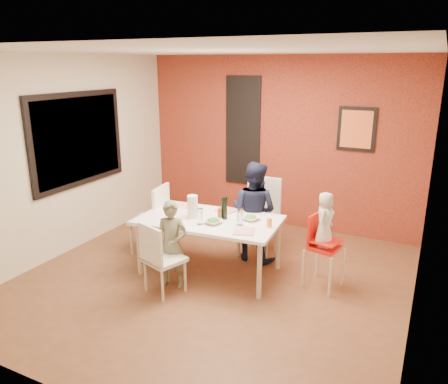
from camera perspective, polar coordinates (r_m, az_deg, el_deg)
The scene contains 35 objects.
ground at distance 5.51m, azimuth -1.41°, elevation -11.34°, with size 4.50×4.50×0.00m, color brown.
ceiling at distance 4.87m, azimuth -1.65°, elevation 18.01°, with size 4.50×4.50×0.02m, color silver.
wall_back at distance 7.04m, azimuth 7.10°, elevation 6.40°, with size 4.50×0.02×2.70m, color beige.
wall_front at distance 3.30m, azimuth -20.16°, elevation -6.33°, with size 4.50×0.02×2.70m, color beige.
wall_left at distance 6.36m, azimuth -19.81°, elevation 4.46°, with size 0.02×4.50×2.70m, color beige.
wall_right at distance 4.47m, azimuth 24.91°, elevation -0.94°, with size 0.02×4.50×2.70m, color beige.
brick_accent_wall at distance 7.02m, azimuth 7.04°, elevation 6.38°, with size 4.50×0.02×2.70m, color maroon.
picture_window_frame at distance 6.44m, azimuth -18.52°, elevation 6.54°, with size 0.05×1.70×1.30m, color black.
picture_window_pane at distance 6.43m, azimuth -18.43°, elevation 6.54°, with size 0.02×1.55×1.15m, color black.
glassblock_strip at distance 7.20m, azimuth 2.50°, elevation 7.95°, with size 0.55×0.03×1.70m, color white.
glassblock_surround at distance 7.20m, azimuth 2.49°, elevation 7.94°, with size 0.60×0.03×1.76m, color black.
art_print_frame at distance 6.66m, azimuth 16.93°, elevation 7.86°, with size 0.54×0.03×0.64m, color black.
art_print_canvas at distance 6.65m, azimuth 16.91°, elevation 7.84°, with size 0.44×0.01×0.54m, color orange.
dining_table at distance 5.44m, azimuth -1.91°, elevation -4.12°, with size 1.79×1.08×0.72m.
chair_near at distance 5.04m, azimuth -8.51°, elevation -8.20°, with size 0.51×0.51×0.86m.
chair_far at distance 6.07m, azimuth 4.79°, elevation -2.56°, with size 0.50×0.50×1.06m.
chair_left at distance 6.13m, azimuth -9.12°, elevation -3.05°, with size 0.51×0.51×0.97m.
high_chair at distance 5.27m, azimuth 12.62°, elevation -6.66°, with size 0.44×0.44×0.89m.
child_near at distance 5.18m, azimuth -6.83°, elevation -6.84°, with size 0.39×0.25×1.06m, color brown.
child_far at distance 5.82m, azimuth 3.90°, elevation -2.53°, with size 0.66×0.51×1.35m, color black.
toddler at distance 5.15m, azimuth 13.04°, elevation -3.51°, with size 0.32×0.21×0.65m, color beige.
plate_near_left at distance 5.27m, azimuth -7.07°, elevation -4.17°, with size 0.19×0.19×0.01m, color white.
plate_far_mid at distance 5.70m, azimuth 0.34°, elevation -2.39°, with size 0.24×0.24×0.01m, color silver.
plate_near_right at distance 5.01m, azimuth 2.59°, elevation -5.15°, with size 0.24×0.24×0.01m, color white.
plate_far_left at distance 5.91m, azimuth -5.31°, elevation -1.79°, with size 0.20×0.20×0.01m, color white.
salad_bowl_a at distance 5.25m, azimuth -1.42°, elevation -3.89°, with size 0.21×0.21×0.05m, color silver.
salad_bowl_b at distance 5.37m, azimuth 3.51°, elevation -3.41°, with size 0.21×0.21×0.05m, color white.
wine_bottle at distance 5.36m, azimuth 0.03°, elevation -2.09°, with size 0.08×0.08×0.29m, color black.
wine_glass_a at distance 5.22m, azimuth -3.12°, elevation -3.19°, with size 0.07×0.07×0.19m, color white.
wine_glass_b at distance 5.19m, azimuth 2.07°, elevation -3.28°, with size 0.07×0.07×0.20m, color silver.
paper_towel_roll at distance 5.41m, azimuth -4.13°, elevation -1.94°, with size 0.13×0.13×0.29m, color silver.
condiment_red at distance 5.33m, azimuth -0.64°, elevation -3.02°, with size 0.04×0.04×0.14m, color red.
condiment_green at distance 5.36m, azimuth -0.60°, elevation -2.84°, with size 0.04×0.04×0.15m, color #3B7928.
condiment_brown at distance 5.33m, azimuth -0.55°, elevation -2.97°, with size 0.04×0.04×0.15m, color brown.
sippy_cup at distance 5.16m, azimuth 5.94°, elevation -4.01°, with size 0.06×0.06×0.11m, color orange.
Camera 1 is at (2.28, -4.30, 2.58)m, focal length 35.00 mm.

